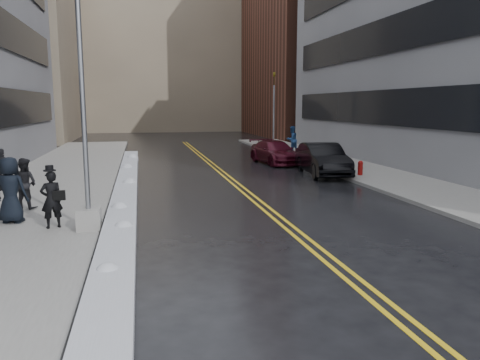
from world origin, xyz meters
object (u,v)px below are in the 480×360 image
car_black (322,159)px  pedestrian_east (292,140)px  traffic_signal (274,108)px  pedestrian_d (3,170)px  pedestrian_b (25,183)px  fire_hydrant (360,167)px  pedestrian_c (11,190)px  car_maroon (275,152)px  pedestrian_fedora (51,200)px  lamppost (85,146)px

car_black → pedestrian_east: bearing=86.2°
traffic_signal → pedestrian_d: (-15.86, -14.92, -2.38)m
pedestrian_b → fire_hydrant: bearing=-134.5°
pedestrian_b → pedestrian_c: pedestrian_c is taller
pedestrian_east → pedestrian_c: bearing=24.6°
pedestrian_c → car_black: 15.40m
pedestrian_east → car_maroon: size_ratio=0.40×
pedestrian_c → car_black: bearing=-131.8°
traffic_signal → pedestrian_fedora: traffic_signal is taller
pedestrian_b → pedestrian_fedora: bearing=142.6°
traffic_signal → pedestrian_fedora: bearing=-120.7°
lamppost → pedestrian_b: bearing=126.0°
fire_hydrant → car_black: car_black is taller
lamppost → pedestrian_d: lamppost is taller
pedestrian_fedora → pedestrian_east: size_ratio=0.84×
traffic_signal → pedestrian_fedora: 25.26m
car_maroon → traffic_signal: bearing=67.2°
traffic_signal → pedestrian_d: 21.91m
pedestrian_fedora → pedestrian_c: bearing=-56.1°
traffic_signal → pedestrian_d: bearing=-136.8°
fire_hydrant → pedestrian_fedora: size_ratio=0.44×
lamppost → pedestrian_fedora: bearing=159.9°
pedestrian_fedora → traffic_signal: bearing=-142.0°
lamppost → pedestrian_east: lamppost is taller
car_black → pedestrian_d: bearing=-166.0°
pedestrian_east → car_black: 10.10m
car_black → car_maroon: car_black is taller
traffic_signal → pedestrian_east: (0.63, -2.71, -2.27)m
fire_hydrant → pedestrian_fedora: 15.37m
car_maroon → pedestrian_c: bearing=-139.8°
fire_hydrant → pedestrian_d: size_ratio=0.42×
traffic_signal → car_maroon: 8.12m
pedestrian_b → car_black: (13.18, 6.05, -0.18)m
traffic_signal → pedestrian_east: bearing=-77.0°
pedestrian_b → car_black: pedestrian_b is taller
pedestrian_c → pedestrian_east: pedestrian_c is taller
car_black → car_maroon: bearing=106.4°
pedestrian_fedora → car_maroon: pedestrian_fedora is taller
lamppost → traffic_signal: size_ratio=1.27×
traffic_signal → car_black: 12.97m
fire_hydrant → pedestrian_fedora: pedestrian_fedora is taller
traffic_signal → car_maroon: size_ratio=1.23×
traffic_signal → car_black: bearing=-94.5°
pedestrian_d → pedestrian_east: size_ratio=0.89×
pedestrian_east → fire_hydrant: bearing=63.2°
pedestrian_fedora → pedestrian_east: (13.46, 18.91, 0.15)m
pedestrian_c → traffic_signal: bearing=-107.7°
pedestrian_east → car_maroon: (-2.65, -4.68, -0.42)m
pedestrian_c → car_maroon: bearing=-115.6°
pedestrian_east → car_black: (-1.63, -9.96, -0.29)m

